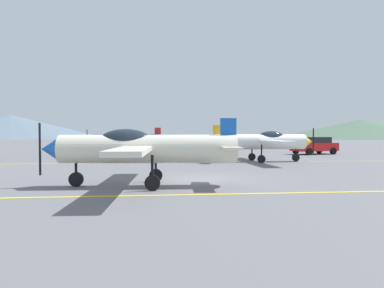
{
  "coord_description": "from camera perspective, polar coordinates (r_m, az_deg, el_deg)",
  "views": [
    {
      "loc": [
        -1.88,
        -14.02,
        1.94
      ],
      "look_at": [
        0.49,
        10.0,
        1.2
      ],
      "focal_mm": 31.8,
      "sensor_mm": 36.0,
      "label": 1
    }
  ],
  "objects": [
    {
      "name": "apron_line_near",
      "position": [
        10.97,
        4.36,
        -8.42
      ],
      "size": [
        80.0,
        0.16,
        0.01
      ],
      "primitive_type": "cube",
      "color": "yellow",
      "rests_on": "ground_plane"
    },
    {
      "name": "car_sedan",
      "position": [
        33.9,
        19.88,
        -0.2
      ],
      "size": [
        4.64,
        2.96,
        1.62
      ],
      "color": "red",
      "rests_on": "ground_plane"
    },
    {
      "name": "hill_centerleft",
      "position": [
        147.38,
        26.51,
        2.28
      ],
      "size": [
        67.46,
        67.46,
        7.46
      ],
      "primitive_type": "cone",
      "color": "#4C6651",
      "rests_on": "ground_plane"
    },
    {
      "name": "apron_line_far",
      "position": [
        22.69,
        -0.86,
        -3.14
      ],
      "size": [
        80.0,
        0.16,
        0.01
      ],
      "primitive_type": "cube",
      "color": "yellow",
      "rests_on": "ground_plane"
    },
    {
      "name": "ground_plane",
      "position": [
        14.27,
        1.99,
        -6.06
      ],
      "size": [
        400.0,
        400.0,
        0.0
      ],
      "primitive_type": "plane",
      "color": "slate"
    },
    {
      "name": "airplane_mid",
      "position": [
        23.95,
        11.85,
        0.47
      ],
      "size": [
        7.27,
        8.39,
        2.52
      ],
      "color": "white",
      "rests_on": "ground_plane"
    },
    {
      "name": "hill_left",
      "position": [
        158.58,
        -28.25,
        2.6
      ],
      "size": [
        75.99,
        75.99,
        9.68
      ],
      "primitive_type": "cone",
      "color": "slate",
      "rests_on": "ground_plane"
    },
    {
      "name": "airplane_near",
      "position": [
        12.65,
        -8.5,
        -0.64
      ],
      "size": [
        7.29,
        8.4,
        2.52
      ],
      "color": "silver",
      "rests_on": "ground_plane"
    },
    {
      "name": "airplane_far",
      "position": [
        33.54,
        -11.24,
        0.83
      ],
      "size": [
        7.34,
        8.42,
        2.52
      ],
      "color": "#33478C",
      "rests_on": "ground_plane"
    }
  ]
}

